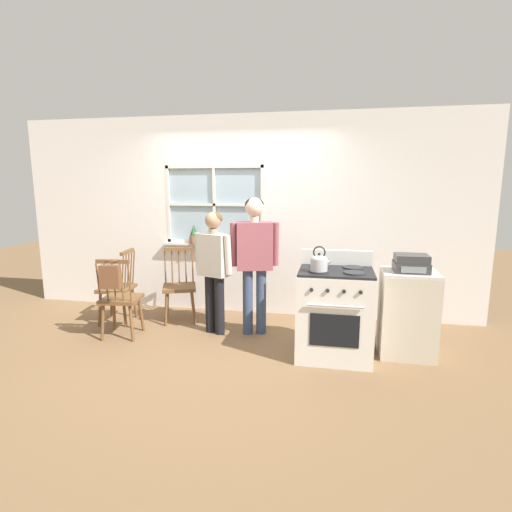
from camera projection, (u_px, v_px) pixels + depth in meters
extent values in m
plane|color=brown|center=(213.00, 350.00, 4.36)|extent=(16.00, 16.00, 0.00)
cube|color=white|center=(101.00, 214.00, 5.88)|extent=(2.12, 0.06, 2.70)
cube|color=white|center=(374.00, 218.00, 5.14)|extent=(2.89, 0.06, 2.70)
cube|color=white|center=(216.00, 276.00, 5.70)|extent=(1.39, 0.06, 0.97)
cube|color=white|center=(213.00, 140.00, 5.37)|extent=(1.39, 0.06, 0.66)
cube|color=silver|center=(214.00, 245.00, 5.54)|extent=(1.45, 0.10, 0.03)
cube|color=#9EB7C6|center=(215.00, 205.00, 5.53)|extent=(1.33, 0.01, 1.01)
cube|color=silver|center=(214.00, 205.00, 5.50)|extent=(0.04, 0.02, 1.07)
cube|color=silver|center=(214.00, 205.00, 5.50)|extent=(1.39, 0.02, 0.04)
cube|color=silver|center=(168.00, 204.00, 5.63)|extent=(0.04, 0.03, 1.07)
cube|color=silver|center=(262.00, 205.00, 5.37)|extent=(0.04, 0.03, 1.07)
cube|color=silver|center=(214.00, 166.00, 5.41)|extent=(1.39, 0.03, 0.04)
cube|color=silver|center=(215.00, 242.00, 5.59)|extent=(1.39, 0.03, 0.04)
cube|color=brown|center=(121.00, 299.00, 4.70)|extent=(0.47, 0.45, 0.04)
cylinder|color=brown|center=(141.00, 314.00, 4.88)|extent=(0.07, 0.07, 0.43)
cylinder|color=brown|center=(114.00, 314.00, 4.91)|extent=(0.07, 0.07, 0.43)
cylinder|color=brown|center=(131.00, 323.00, 4.57)|extent=(0.07, 0.07, 0.43)
cylinder|color=brown|center=(103.00, 322.00, 4.59)|extent=(0.07, 0.07, 0.43)
cylinder|color=brown|center=(130.00, 283.00, 4.48)|extent=(0.03, 0.07, 0.47)
cylinder|color=brown|center=(122.00, 283.00, 4.48)|extent=(0.03, 0.07, 0.47)
cylinder|color=brown|center=(114.00, 283.00, 4.49)|extent=(0.03, 0.07, 0.47)
cylinder|color=brown|center=(106.00, 283.00, 4.49)|extent=(0.03, 0.07, 0.47)
cylinder|color=brown|center=(99.00, 283.00, 4.50)|extent=(0.03, 0.07, 0.47)
cube|color=brown|center=(113.00, 261.00, 4.44)|extent=(0.38, 0.09, 0.04)
cube|color=brown|center=(179.00, 287.00, 5.22)|extent=(0.53, 0.52, 0.04)
cylinder|color=brown|center=(166.00, 309.00, 5.07)|extent=(0.06, 0.08, 0.43)
cylinder|color=brown|center=(193.00, 308.00, 5.13)|extent=(0.08, 0.06, 0.43)
cylinder|color=brown|center=(167.00, 302.00, 5.38)|extent=(0.08, 0.06, 0.43)
cylinder|color=brown|center=(193.00, 301.00, 5.44)|extent=(0.06, 0.08, 0.43)
cylinder|color=brown|center=(165.00, 268.00, 5.31)|extent=(0.04, 0.07, 0.47)
cylinder|color=brown|center=(172.00, 268.00, 5.32)|extent=(0.04, 0.07, 0.47)
cylinder|color=brown|center=(179.00, 267.00, 5.34)|extent=(0.04, 0.07, 0.47)
cylinder|color=brown|center=(186.00, 267.00, 5.35)|extent=(0.04, 0.07, 0.47)
cylinder|color=brown|center=(193.00, 267.00, 5.37)|extent=(0.04, 0.07, 0.47)
cube|color=brown|center=(178.00, 249.00, 5.29)|extent=(0.37, 0.17, 0.04)
cube|color=brown|center=(117.00, 288.00, 5.18)|extent=(0.45, 0.47, 0.04)
cylinder|color=brown|center=(111.00, 302.00, 5.40)|extent=(0.07, 0.07, 0.43)
cylinder|color=brown|center=(100.00, 310.00, 5.06)|extent=(0.07, 0.07, 0.43)
cylinder|color=brown|center=(134.00, 302.00, 5.37)|extent=(0.07, 0.07, 0.43)
cylinder|color=brown|center=(124.00, 310.00, 5.04)|extent=(0.07, 0.07, 0.43)
cylinder|color=brown|center=(134.00, 268.00, 5.30)|extent=(0.07, 0.03, 0.47)
cylinder|color=brown|center=(131.00, 269.00, 5.21)|extent=(0.07, 0.03, 0.47)
cylinder|color=brown|center=(128.00, 271.00, 5.12)|extent=(0.07, 0.03, 0.47)
cylinder|color=brown|center=(126.00, 272.00, 5.03)|extent=(0.07, 0.03, 0.47)
cylinder|color=brown|center=(123.00, 274.00, 4.95)|extent=(0.07, 0.03, 0.47)
cube|color=brown|center=(127.00, 252.00, 5.08)|extent=(0.09, 0.38, 0.04)
cylinder|color=black|center=(210.00, 303.00, 4.85)|extent=(0.12, 0.12, 0.71)
cylinder|color=black|center=(219.00, 305.00, 4.78)|extent=(0.12, 0.12, 0.71)
cube|color=beige|center=(214.00, 255.00, 4.71)|extent=(0.41, 0.32, 0.50)
cylinder|color=beige|center=(198.00, 252.00, 4.79)|extent=(0.11, 0.13, 0.46)
cylinder|color=beige|center=(228.00, 255.00, 4.58)|extent=(0.11, 0.13, 0.46)
cylinder|color=tan|center=(213.00, 231.00, 4.66)|extent=(0.10, 0.10, 0.06)
sphere|color=tan|center=(213.00, 220.00, 4.63)|extent=(0.19, 0.19, 0.19)
ellipsoid|color=brown|center=(214.00, 219.00, 4.64)|extent=(0.20, 0.20, 0.16)
cylinder|color=#384766|center=(248.00, 302.00, 4.78)|extent=(0.12, 0.12, 0.79)
cylinder|color=#384766|center=(261.00, 301.00, 4.79)|extent=(0.12, 0.12, 0.79)
cube|color=#934C56|center=(254.00, 246.00, 4.66)|extent=(0.46, 0.31, 0.56)
cylinder|color=#934C56|center=(233.00, 245.00, 4.62)|extent=(0.10, 0.13, 0.52)
cylinder|color=#934C56|center=(276.00, 244.00, 4.65)|extent=(0.10, 0.13, 0.52)
cylinder|color=beige|center=(254.00, 219.00, 4.61)|extent=(0.10, 0.10, 0.07)
sphere|color=beige|center=(254.00, 207.00, 4.58)|extent=(0.22, 0.22, 0.22)
ellipsoid|color=black|center=(254.00, 205.00, 4.59)|extent=(0.22, 0.22, 0.18)
cube|color=white|center=(335.00, 315.00, 4.14)|extent=(0.76, 0.64, 0.90)
cube|color=black|center=(336.00, 271.00, 4.05)|extent=(0.74, 0.61, 0.02)
cylinder|color=#2D2D30|center=(319.00, 271.00, 3.96)|extent=(0.20, 0.20, 0.02)
cylinder|color=#2D2D30|center=(354.00, 273.00, 3.89)|extent=(0.20, 0.20, 0.02)
cylinder|color=#2D2D30|center=(320.00, 266.00, 4.21)|extent=(0.20, 0.20, 0.02)
cylinder|color=#2D2D30|center=(353.00, 268.00, 4.14)|extent=(0.20, 0.20, 0.02)
cube|color=white|center=(337.00, 257.00, 4.32)|extent=(0.76, 0.06, 0.16)
cube|color=black|center=(334.00, 331.00, 3.83)|extent=(0.47, 0.01, 0.32)
cylinder|color=silver|center=(335.00, 306.00, 3.77)|extent=(0.53, 0.02, 0.02)
cylinder|color=#232326|center=(311.00, 290.00, 3.80)|extent=(0.04, 0.02, 0.04)
cylinder|color=#232326|center=(328.00, 291.00, 3.77)|extent=(0.04, 0.02, 0.04)
cylinder|color=#232326|center=(344.00, 292.00, 3.74)|extent=(0.04, 0.02, 0.04)
cylinder|color=#232326|center=(361.00, 292.00, 3.71)|extent=(0.04, 0.02, 0.04)
cylinder|color=#B7B7BC|center=(319.00, 265.00, 3.95)|extent=(0.17, 0.17, 0.12)
ellipsoid|color=#B7B7BC|center=(319.00, 259.00, 3.94)|extent=(0.16, 0.16, 0.07)
sphere|color=black|center=(319.00, 254.00, 3.93)|extent=(0.03, 0.03, 0.03)
cylinder|color=#B7B7BC|center=(327.00, 263.00, 3.93)|extent=(0.08, 0.03, 0.07)
torus|color=black|center=(319.00, 252.00, 3.93)|extent=(0.12, 0.01, 0.12)
cylinder|color=#935B3D|center=(194.00, 240.00, 5.57)|extent=(0.13, 0.13, 0.10)
cylinder|color=#33261C|center=(194.00, 237.00, 5.56)|extent=(0.12, 0.12, 0.01)
cone|color=#286033|center=(195.00, 230.00, 5.55)|extent=(0.06, 0.05, 0.18)
cone|color=#286033|center=(194.00, 233.00, 5.58)|extent=(0.04, 0.05, 0.08)
cone|color=#286033|center=(193.00, 230.00, 5.56)|extent=(0.09, 0.05, 0.18)
cone|color=#286033|center=(193.00, 233.00, 5.54)|extent=(0.04, 0.05, 0.10)
cone|color=#286033|center=(194.00, 232.00, 5.54)|extent=(0.06, 0.06, 0.14)
cube|color=brown|center=(110.00, 277.00, 4.38)|extent=(0.23, 0.12, 0.26)
torus|color=brown|center=(112.00, 260.00, 4.43)|extent=(0.14, 0.14, 0.01)
cube|color=beige|center=(407.00, 315.00, 4.18)|extent=(0.55, 0.50, 0.87)
cube|color=beige|center=(410.00, 273.00, 4.10)|extent=(0.55, 0.50, 0.03)
cube|color=#38383A|center=(411.00, 267.00, 4.07)|extent=(0.34, 0.28, 0.10)
cube|color=#38383A|center=(412.00, 258.00, 4.06)|extent=(0.32, 0.27, 0.08)
cube|color=gray|center=(414.00, 270.00, 3.93)|extent=(0.24, 0.01, 0.06)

